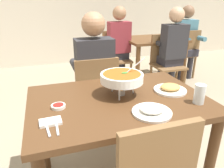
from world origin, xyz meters
TOP-DOWN VIEW (x-y plane):
  - dining_table_main at (0.00, 0.00)m, footprint 1.21×0.83m
  - chair_diner_main at (-0.00, 0.70)m, footprint 0.44×0.44m
  - diner_main at (0.00, 0.74)m, footprint 0.40×0.45m
  - curry_bowl at (0.04, 0.05)m, footprint 0.33×0.30m
  - rice_plate at (0.12, -0.26)m, footprint 0.24×0.24m
  - appetizer_plate at (0.41, 0.00)m, footprint 0.24×0.24m
  - sauce_dish at (-0.41, -0.01)m, footprint 0.09×0.09m
  - napkin_folded at (-0.47, -0.18)m, footprint 0.12×0.09m
  - fork_utensil at (-0.49, -0.23)m, footprint 0.03×0.17m
  - spoon_utensil at (-0.44, -0.23)m, footprint 0.01×0.17m
  - drink_glass at (0.48, -0.23)m, footprint 0.07×0.07m
  - dining_table_far at (1.39, 2.08)m, footprint 1.00×0.80m
  - chair_bg_left at (0.73, 2.19)m, footprint 0.47×0.47m
  - chair_bg_middle at (2.00, 2.00)m, footprint 0.46×0.46m
  - chair_bg_right at (1.36, 1.60)m, footprint 0.45×0.45m
  - patron_bg_left at (0.76, 2.13)m, footprint 0.40×0.45m
  - patron_bg_middle at (2.01, 2.02)m, footprint 0.40×0.45m
  - patron_bg_right at (1.41, 1.53)m, footprint 0.40×0.45m

SIDE VIEW (x-z plane):
  - chair_diner_main at x=0.00m, z-range 0.06..0.96m
  - chair_bg_left at x=0.73m, z-range 0.06..0.96m
  - chair_bg_middle at x=2.00m, z-range 0.06..0.96m
  - chair_bg_right at x=1.36m, z-range 0.06..0.96m
  - dining_table_far at x=1.39m, z-range 0.25..1.02m
  - dining_table_main at x=0.00m, z-range 0.27..1.04m
  - diner_main at x=0.00m, z-range 0.09..1.40m
  - patron_bg_left at x=0.76m, z-range 0.09..1.40m
  - patron_bg_middle at x=2.01m, z-range 0.09..1.40m
  - patron_bg_right at x=1.41m, z-range 0.09..1.40m
  - fork_utensil at x=-0.49m, z-range 0.77..0.78m
  - spoon_utensil at x=-0.44m, z-range 0.77..0.78m
  - napkin_folded at x=-0.47m, z-range 0.77..0.79m
  - sauce_dish at x=-0.41m, z-range 0.77..0.80m
  - rice_plate at x=0.12m, z-range 0.77..0.82m
  - appetizer_plate at x=0.41m, z-range 0.77..0.82m
  - drink_glass at x=0.48m, z-range 0.77..0.90m
  - curry_bowl at x=0.04m, z-range 0.77..1.03m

